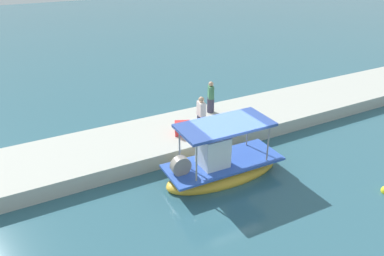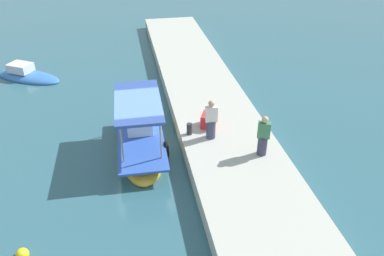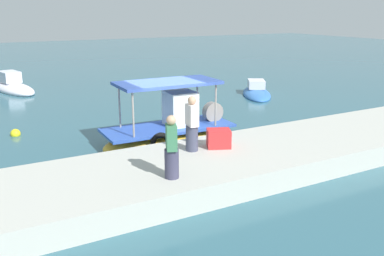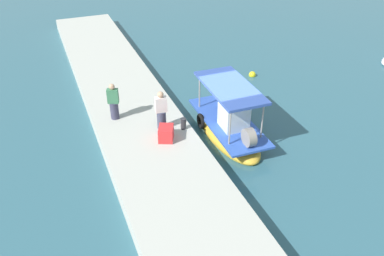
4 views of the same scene
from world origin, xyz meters
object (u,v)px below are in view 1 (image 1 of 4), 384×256
(main_fishing_boat, at_px, (221,166))
(fisherman_near_bollard, at_px, (201,116))
(fisherman_by_crate, at_px, (211,98))
(cargo_crate, at_px, (183,128))
(mooring_bollard, at_px, (202,135))

(main_fishing_boat, height_order, fisherman_near_bollard, fisherman_near_bollard)
(main_fishing_boat, xyz_separation_m, fisherman_by_crate, (-2.26, -4.69, 1.01))
(fisherman_near_bollard, xyz_separation_m, cargo_crate, (0.94, -0.12, -0.51))
(main_fishing_boat, bearing_deg, fisherman_near_bollard, -103.01)
(fisherman_by_crate, bearing_deg, fisherman_near_bollard, 47.67)
(fisherman_by_crate, xyz_separation_m, cargo_crate, (2.52, 1.62, -0.49))
(fisherman_near_bollard, relative_size, mooring_bollard, 3.45)
(main_fishing_boat, distance_m, mooring_bollard, 2.17)
(main_fishing_boat, bearing_deg, mooring_bollard, -96.79)
(mooring_bollard, relative_size, cargo_crate, 0.69)
(fisherman_by_crate, height_order, mooring_bollard, fisherman_by_crate)
(mooring_bollard, xyz_separation_m, cargo_crate, (0.51, -0.97, 0.04))
(fisherman_near_bollard, distance_m, cargo_crate, 1.08)
(fisherman_by_crate, distance_m, mooring_bollard, 3.32)
(fisherman_by_crate, xyz_separation_m, mooring_bollard, (2.01, 2.59, -0.53))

